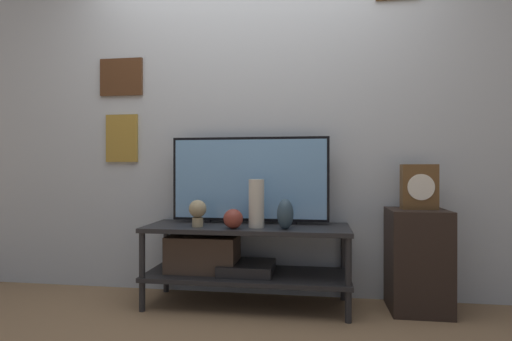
% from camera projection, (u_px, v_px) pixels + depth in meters
% --- Properties ---
extents(ground_plane, '(12.00, 12.00, 0.00)m').
position_uv_depth(ground_plane, '(239.00, 321.00, 2.43)').
color(ground_plane, '#846647').
extents(wall_back, '(6.40, 0.08, 2.70)m').
position_uv_depth(wall_back, '(253.00, 112.00, 2.99)').
color(wall_back, '#B2BCC6').
rests_on(wall_back, ground_plane).
extents(media_console, '(1.37, 0.48, 0.54)m').
position_uv_depth(media_console, '(230.00, 254.00, 2.73)').
color(media_console, '#232326').
rests_on(media_console, ground_plane).
extents(television, '(1.11, 0.05, 0.61)m').
position_uv_depth(television, '(250.00, 179.00, 2.81)').
color(television, black).
rests_on(television, media_console).
extents(vase_round_glass, '(0.13, 0.13, 0.13)m').
position_uv_depth(vase_round_glass, '(233.00, 219.00, 2.57)').
color(vase_round_glass, brown).
rests_on(vase_round_glass, media_console).
extents(vase_urn_stoneware, '(0.11, 0.12, 0.19)m').
position_uv_depth(vase_urn_stoneware, '(285.00, 214.00, 2.55)').
color(vase_urn_stoneware, '#2D4251').
rests_on(vase_urn_stoneware, media_console).
extents(vase_tall_ceramic, '(0.10, 0.10, 0.32)m').
position_uv_depth(vase_tall_ceramic, '(256.00, 203.00, 2.63)').
color(vase_tall_ceramic, beige).
rests_on(vase_tall_ceramic, media_console).
extents(decorative_bust, '(0.12, 0.12, 0.18)m').
position_uv_depth(decorative_bust, '(198.00, 211.00, 2.66)').
color(decorative_bust, tan).
rests_on(decorative_bust, media_console).
extents(side_table, '(0.37, 0.36, 0.66)m').
position_uv_depth(side_table, '(418.00, 260.00, 2.61)').
color(side_table, black).
rests_on(side_table, ground_plane).
extents(mantel_clock, '(0.23, 0.11, 0.29)m').
position_uv_depth(mantel_clock, '(419.00, 187.00, 2.62)').
color(mantel_clock, brown).
rests_on(mantel_clock, side_table).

